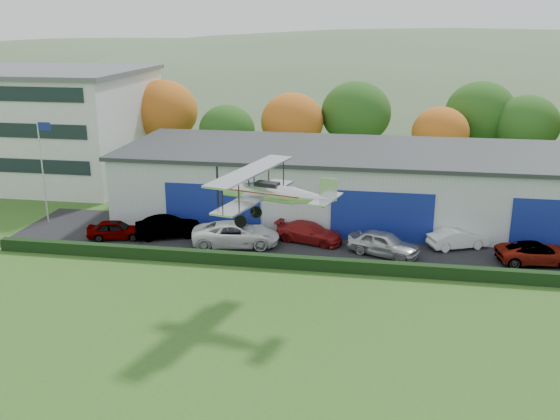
% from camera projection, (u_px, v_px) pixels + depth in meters
% --- Properties ---
extents(apron, '(48.00, 9.00, 0.05)m').
position_uv_depth(apron, '(351.00, 245.00, 42.93)').
color(apron, black).
rests_on(apron, ground).
extents(hedge, '(46.00, 0.60, 0.80)m').
position_uv_depth(hedge, '(346.00, 266.00, 38.30)').
color(hedge, black).
rests_on(hedge, ground).
extents(hangar, '(40.60, 12.60, 5.30)m').
position_uv_depth(hangar, '(383.00, 183.00, 48.40)').
color(hangar, '#B2B7BC').
rests_on(hangar, ground).
extents(office_block, '(20.60, 15.60, 10.40)m').
position_uv_depth(office_block, '(36.00, 124.00, 59.60)').
color(office_block, silver).
rests_on(office_block, ground).
extents(flagpole, '(1.05, 0.10, 8.00)m').
position_uv_depth(flagpole, '(43.00, 161.00, 46.17)').
color(flagpole, silver).
rests_on(flagpole, ground).
extents(tree_belt, '(75.70, 13.22, 10.12)m').
position_uv_depth(tree_belt, '(343.00, 119.00, 60.11)').
color(tree_belt, '#3D2614').
rests_on(tree_belt, ground).
extents(distant_hills, '(430.00, 196.00, 56.00)m').
position_uv_depth(distant_hills, '(349.00, 132.00, 160.05)').
color(distant_hills, '#4C6642').
rests_on(distant_hills, ground).
extents(car_0, '(4.20, 2.46, 1.34)m').
position_uv_depth(car_0, '(116.00, 230.00, 43.84)').
color(car_0, gray).
rests_on(car_0, apron).
extents(car_1, '(4.86, 3.26, 1.51)m').
position_uv_depth(car_1, '(168.00, 227.00, 44.08)').
color(car_1, gray).
rests_on(car_1, apron).
extents(car_2, '(6.31, 3.78, 1.64)m').
position_uv_depth(car_2, '(236.00, 234.00, 42.49)').
color(car_2, silver).
rests_on(car_2, apron).
extents(car_3, '(5.06, 3.17, 1.37)m').
position_uv_depth(car_3, '(309.00, 232.00, 43.22)').
color(car_3, maroon).
rests_on(car_3, apron).
extents(car_4, '(5.06, 3.57, 1.60)m').
position_uv_depth(car_4, '(384.00, 244.00, 40.75)').
color(car_4, silver).
rests_on(car_4, apron).
extents(car_5, '(4.27, 2.92, 1.33)m').
position_uv_depth(car_5, '(458.00, 238.00, 42.09)').
color(car_5, silver).
rests_on(car_5, apron).
extents(car_6, '(5.26, 3.05, 1.38)m').
position_uv_depth(car_6, '(537.00, 253.00, 39.39)').
color(car_6, gray).
rests_on(car_6, apron).
extents(biplane, '(6.99, 7.93, 2.96)m').
position_uv_depth(biplane, '(269.00, 191.00, 32.86)').
color(biplane, silver).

